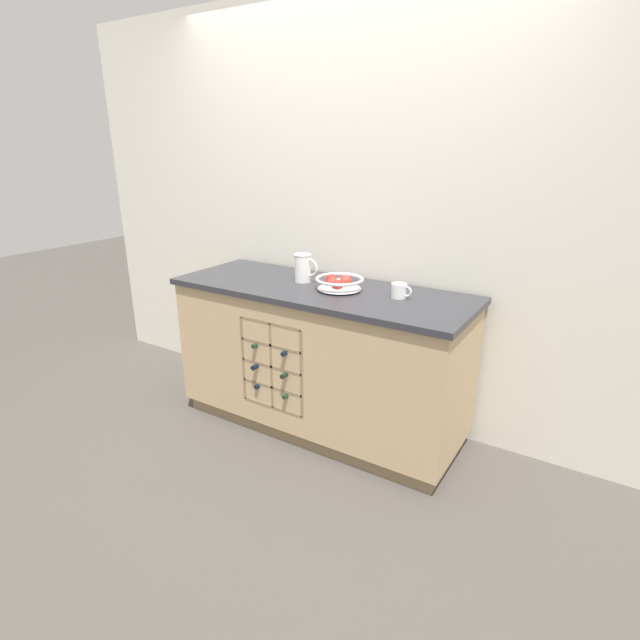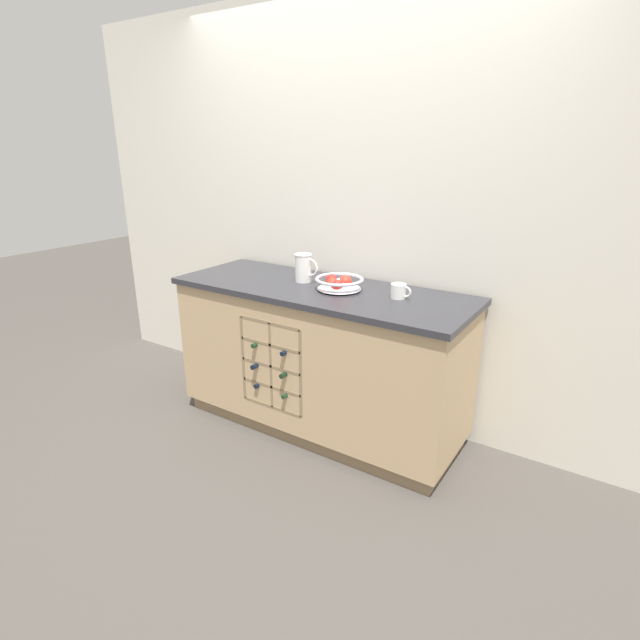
{
  "view_description": "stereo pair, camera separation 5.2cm",
  "coord_description": "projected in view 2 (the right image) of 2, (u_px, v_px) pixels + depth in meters",
  "views": [
    {
      "loc": [
        1.49,
        -2.37,
        1.7
      ],
      "look_at": [
        0.0,
        0.0,
        0.71
      ],
      "focal_mm": 28.0,
      "sensor_mm": 36.0,
      "label": 1
    },
    {
      "loc": [
        1.53,
        -2.34,
        1.7
      ],
      "look_at": [
        0.0,
        0.0,
        0.71
      ],
      "focal_mm": 28.0,
      "sensor_mm": 36.0,
      "label": 2
    }
  ],
  "objects": [
    {
      "name": "back_wall",
      "position": [
        353.0,
        217.0,
        3.07
      ],
      "size": [
        4.4,
        0.06,
        2.55
      ],
      "primitive_type": "cube",
      "color": "silver",
      "rests_on": "ground_plane"
    },
    {
      "name": "white_pitcher",
      "position": [
        304.0,
        267.0,
        2.99
      ],
      "size": [
        0.16,
        0.1,
        0.17
      ],
      "color": "white",
      "rests_on": "kitchen_island"
    },
    {
      "name": "kitchen_island",
      "position": [
        319.0,
        358.0,
        3.04
      ],
      "size": [
        1.79,
        0.68,
        0.91
      ],
      "color": "#8B7354",
      "rests_on": "ground_plane"
    },
    {
      "name": "fruit_bowl",
      "position": [
        339.0,
        282.0,
        2.83
      ],
      "size": [
        0.28,
        0.28,
        0.09
      ],
      "color": "silver",
      "rests_on": "kitchen_island"
    },
    {
      "name": "ground_plane",
      "position": [
        320.0,
        425.0,
        3.2
      ],
      "size": [
        14.0,
        14.0,
        0.0
      ],
      "primitive_type": "plane",
      "color": "#4C4742"
    },
    {
      "name": "ceramic_mug",
      "position": [
        399.0,
        291.0,
        2.68
      ],
      "size": [
        0.12,
        0.08,
        0.08
      ],
      "color": "white",
      "rests_on": "kitchen_island"
    }
  ]
}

